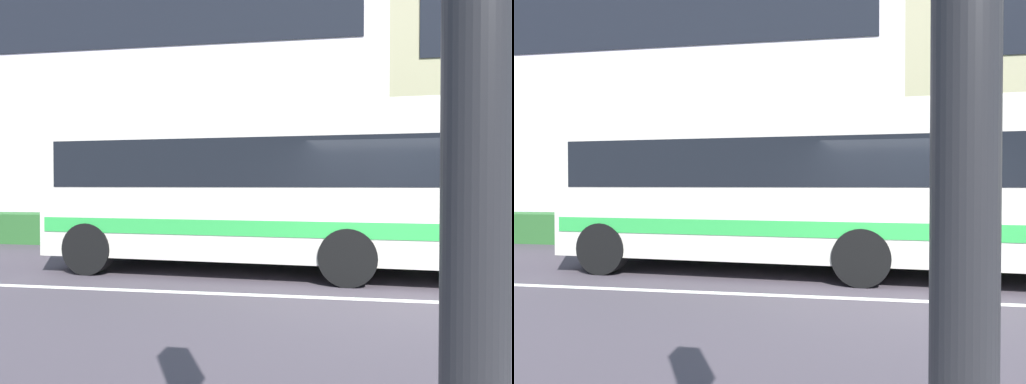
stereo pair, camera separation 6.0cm
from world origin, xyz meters
The scene contains 5 objects.
ground_plane centered at (0.00, 0.00, 0.00)m, with size 160.00×160.00×0.00m, color #413941.
lane_centre_line centered at (0.00, 0.00, 0.00)m, with size 60.00×0.16×0.01m, color silver.
hedge_row_far centered at (-0.97, 5.35, 0.44)m, with size 22.48×1.10×0.87m, color #2C622C.
apartment_block_left centered at (-9.10, 12.93, 6.86)m, with size 20.41×9.67×13.72m.
transit_bus centered at (-1.12, 2.05, 1.78)m, with size 10.70×3.16×3.22m.
Camera 1 is at (-0.91, -6.94, 1.75)m, focal length 31.47 mm.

